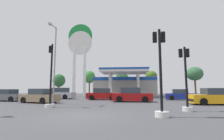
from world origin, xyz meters
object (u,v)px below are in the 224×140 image
(car_3, at_px, (40,96))
(car_6, at_px, (8,96))
(tree_1, at_px, (90,77))
(traffic_signal_1, at_px, (186,84))
(tree_0, at_px, (59,81))
(car_2, at_px, (181,95))
(tree_4, at_px, (195,74))
(tree_2, at_px, (122,76))
(tree_3, at_px, (151,76))
(traffic_signal_2, at_px, (50,86))
(corner_streetlamp, at_px, (54,57))
(car_4, at_px, (103,95))
(station_pole_sign, at_px, (80,49))
(traffic_signal_0, at_px, (161,83))
(car_1, at_px, (132,95))
(car_5, at_px, (214,97))
(car_0, at_px, (59,94))

(car_3, height_order, car_6, car_3)
(tree_1, bearing_deg, car_3, -88.69)
(traffic_signal_1, xyz_separation_m, tree_0, (-21.38, 29.32, 1.88))
(car_2, xyz_separation_m, tree_0, (-24.52, 18.08, 2.96))
(car_2, relative_size, tree_1, 0.68)
(tree_4, bearing_deg, car_3, -138.15)
(traffic_signal_1, bearing_deg, tree_1, 114.47)
(tree_2, xyz_separation_m, tree_3, (7.02, 0.15, 0.01))
(car_2, height_order, traffic_signal_2, traffic_signal_2)
(car_6, distance_m, corner_streetlamp, 9.01)
(tree_0, bearing_deg, car_4, -52.71)
(station_pole_sign, height_order, tree_3, station_pole_sign)
(tree_2, xyz_separation_m, tree_4, (16.30, -1.83, 0.30))
(tree_3, bearing_deg, car_6, -132.54)
(traffic_signal_1, xyz_separation_m, tree_3, (1.89, 28.63, 2.79))
(car_3, relative_size, corner_streetlamp, 0.59)
(car_4, bearing_deg, traffic_signal_0, -68.80)
(car_1, relative_size, car_3, 1.02)
(car_2, bearing_deg, tree_4, 62.48)
(car_2, height_order, car_4, car_4)
(car_5, bearing_deg, car_0, 157.96)
(traffic_signal_1, height_order, tree_1, tree_1)
(tree_1, distance_m, tree_2, 8.34)
(car_3, bearing_deg, car_4, 43.09)
(car_0, height_order, traffic_signal_0, traffic_signal_0)
(station_pole_sign, relative_size, tree_0, 2.72)
(car_6, height_order, corner_streetlamp, corner_streetlamp)
(tree_2, bearing_deg, car_2, -64.39)
(traffic_signal_2, relative_size, tree_2, 0.85)
(car_6, distance_m, tree_0, 22.70)
(traffic_signal_0, xyz_separation_m, tree_1, (-11.33, 31.79, 2.68))
(car_6, xyz_separation_m, tree_4, (29.06, 19.57, 4.15))
(traffic_signal_2, bearing_deg, car_0, 109.82)
(tree_0, distance_m, tree_2, 16.30)
(car_1, distance_m, tree_2, 21.47)
(car_5, relative_size, tree_3, 0.72)
(car_6, relative_size, tree_0, 0.77)
(traffic_signal_1, distance_m, traffic_signal_2, 9.94)
(traffic_signal_2, height_order, tree_0, tree_0)
(tree_1, xyz_separation_m, tree_2, (8.28, -0.97, 0.06))
(station_pole_sign, bearing_deg, car_0, -94.87)
(car_5, relative_size, tree_0, 0.80)
(car_4, xyz_separation_m, tree_4, (18.25, 16.12, 4.10))
(car_5, distance_m, tree_1, 30.46)
(tree_3, bearing_deg, tree_1, 176.93)
(tree_2, bearing_deg, car_0, -117.38)
(tree_1, bearing_deg, car_2, -47.75)
(car_3, relative_size, tree_1, 0.72)
(tree_3, bearing_deg, car_3, -122.10)
(car_2, distance_m, tree_0, 30.61)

